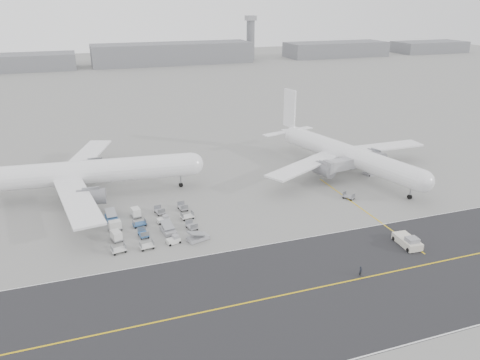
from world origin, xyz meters
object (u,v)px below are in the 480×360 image
object	(u,v)px
control_tower	(251,37)
jet_bridge	(351,164)
airliner_a	(81,173)
pushback_tug	(408,241)
airliner_b	(344,153)
ground_crew_a	(361,271)

from	to	relation	value
control_tower	jet_bridge	world-z (taller)	control_tower
airliner_a	pushback_tug	world-z (taller)	airliner_a
airliner_a	pushback_tug	size ratio (longest dim) A/B	7.23
airliner_b	pushback_tug	bearing A→B (deg)	-117.64
jet_bridge	airliner_a	bearing A→B (deg)	161.08
control_tower	ground_crew_a	bearing A→B (deg)	-106.79
control_tower	ground_crew_a	distance (m)	295.29
control_tower	airliner_b	world-z (taller)	control_tower
pushback_tug	jet_bridge	size ratio (longest dim) A/B	0.50
airliner_a	ground_crew_a	size ratio (longest dim) A/B	30.83
airliner_a	ground_crew_a	distance (m)	66.76
jet_bridge	airliner_b	bearing A→B (deg)	69.90
airliner_b	ground_crew_a	world-z (taller)	airliner_b
control_tower	airliner_b	size ratio (longest dim) A/B	0.59
jet_bridge	ground_crew_a	world-z (taller)	jet_bridge
control_tower	ground_crew_a	world-z (taller)	control_tower
ground_crew_a	jet_bridge	bearing A→B (deg)	36.81
control_tower	ground_crew_a	size ratio (longest dim) A/B	16.70
ground_crew_a	control_tower	bearing A→B (deg)	49.32
control_tower	airliner_b	distance (m)	245.61
control_tower	jet_bridge	distance (m)	250.73
ground_crew_a	pushback_tug	bearing A→B (deg)	-0.78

